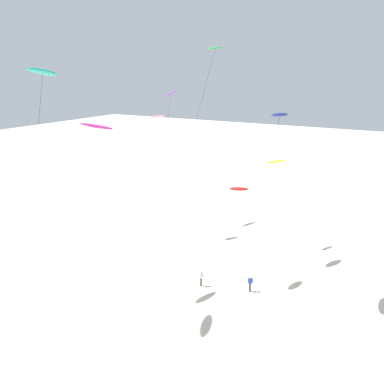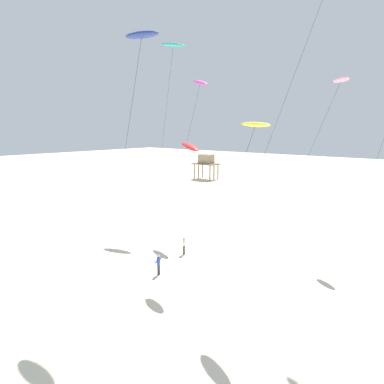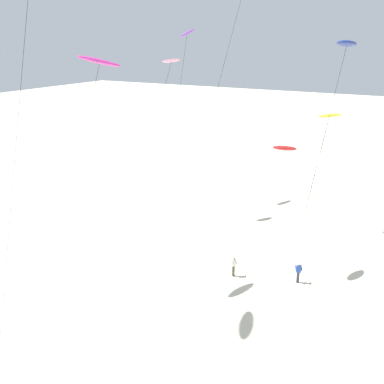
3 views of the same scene
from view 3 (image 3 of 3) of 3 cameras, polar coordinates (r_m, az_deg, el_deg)
The scene contains 9 objects.
ground_plane at distance 32.27m, azimuth 20.25°, elevation -15.92°, with size 260.00×260.00×0.00m, color beige.
kite_pink at distance 45.03m, azimuth -2.72°, elevation 15.97°, with size 7.53×2.12×16.03m.
kite_magenta at distance 31.91m, azimuth -11.68°, elevation 15.73°, with size 7.55×2.26×16.89m.
kite_purple at distance 50.19m, azimuth -0.67°, elevation 19.14°, with size 5.19×1.37×18.82m.
kite_navy at distance 31.60m, azimuth 19.00°, elevation 17.21°, with size 7.93×1.88×17.80m.
kite_red at distance 34.37m, azimuth 11.68°, elevation 5.39°, with size 4.80×1.79×10.45m.
kite_yellow at distance 39.86m, azimuth 17.08°, elevation 9.16°, with size 6.31×2.03×11.88m.
kite_flyer_nearest at distance 35.86m, azimuth 5.28°, elevation -9.30°, with size 0.73×0.73×1.67m.
kite_flyer_middle at distance 35.78m, azimuth 13.32°, elevation -9.85°, with size 0.70×0.71×1.67m.
Camera 3 is at (-26.75, -2.64, 17.86)m, focal length 42.09 mm.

